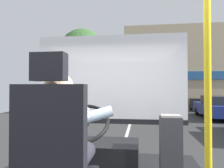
% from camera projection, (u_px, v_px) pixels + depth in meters
% --- Properties ---
extents(ground, '(18.00, 44.00, 0.06)m').
position_uv_depth(ground, '(131.00, 123.00, 10.61)').
color(ground, '#373737').
extents(driver_seat, '(0.48, 0.48, 1.28)m').
position_uv_depth(driver_seat, '(55.00, 165.00, 1.43)').
color(driver_seat, black).
rests_on(driver_seat, bus_floor).
extents(bus_driver, '(0.73, 0.55, 0.74)m').
position_uv_depth(bus_driver, '(62.00, 138.00, 1.56)').
color(bus_driver, '#282833').
rests_on(bus_driver, driver_seat).
extents(steering_console, '(1.10, 1.07, 0.89)m').
position_uv_depth(steering_console, '(93.00, 156.00, 2.57)').
color(steering_console, black).
rests_on(steering_console, bus_floor).
extents(handrail_pole, '(0.04, 0.04, 2.21)m').
position_uv_depth(handrail_pole, '(208.00, 81.00, 1.33)').
color(handrail_pole, yellow).
rests_on(handrail_pole, bus_floor).
extents(fare_box, '(0.22, 0.20, 0.77)m').
position_uv_depth(fare_box, '(171.00, 151.00, 2.26)').
color(fare_box, '#333338').
rests_on(fare_box, bus_floor).
extents(windshield_panel, '(2.50, 0.08, 1.48)m').
position_uv_depth(windshield_panel, '(110.00, 89.00, 3.52)').
color(windshield_panel, silver).
extents(street_tree, '(2.98, 2.98, 5.71)m').
position_uv_depth(street_tree, '(82.00, 51.00, 14.30)').
color(street_tree, '#4C3828').
rests_on(street_tree, ground).
extents(shop_building, '(9.78, 5.81, 6.55)m').
position_uv_depth(shop_building, '(182.00, 70.00, 18.51)').
color(shop_building, tan).
rests_on(shop_building, ground).
extents(parked_car_blue, '(1.97, 4.04, 1.27)m').
position_uv_depth(parked_car_blue, '(220.00, 107.00, 11.90)').
color(parked_car_blue, navy).
rests_on(parked_car_blue, ground).
extents(parked_car_black, '(2.03, 3.88, 1.47)m').
position_uv_depth(parked_car_black, '(199.00, 100.00, 16.79)').
color(parked_car_black, black).
rests_on(parked_car_black, ground).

